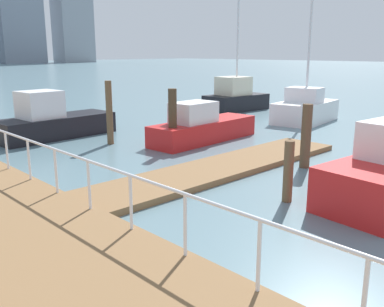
{
  "coord_description": "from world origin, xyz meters",
  "views": [
    {
      "loc": [
        -7.5,
        1.55,
        3.64
      ],
      "look_at": [
        -0.01,
        9.29,
        1.05
      ],
      "focal_mm": 39.85,
      "sensor_mm": 36.0,
      "label": 1
    }
  ],
  "objects": [
    {
      "name": "moored_boat_3",
      "position": [
        12.27,
        13.45,
        0.69
      ],
      "size": [
        4.44,
        2.75,
        6.13
      ],
      "color": "white",
      "rests_on": "ground_plane"
    },
    {
      "name": "dock_piling_1",
      "position": [
        1.17,
        7.13,
        0.77
      ],
      "size": [
        0.24,
        0.24,
        1.54
      ],
      "primitive_type": "cylinder",
      "color": "brown",
      "rests_on": "ground_plane"
    },
    {
      "name": "moored_boat_0",
      "position": [
        13.15,
        18.98,
        0.82
      ],
      "size": [
        4.22,
        2.21,
        6.92
      ],
      "color": "black",
      "rests_on": "ground_plane"
    },
    {
      "name": "moored_boat_4",
      "position": [
        4.83,
        13.72,
        0.6
      ],
      "size": [
        5.32,
        1.85,
        1.68
      ],
      "color": "red",
      "rests_on": "ground_plane"
    },
    {
      "name": "floating_dock",
      "position": [
        1.87,
        10.16,
        0.09
      ],
      "size": [
        10.74,
        2.0,
        0.18
      ],
      "primitive_type": "cube",
      "color": "olive",
      "rests_on": "ground_plane"
    },
    {
      "name": "dock_piling_3",
      "position": [
        1.81,
        15.91,
        1.26
      ],
      "size": [
        0.26,
        0.26,
        2.52
      ],
      "primitive_type": "cylinder",
      "color": "brown",
      "rests_on": "ground_plane"
    },
    {
      "name": "moored_boat_2",
      "position": [
        0.77,
        18.75,
        0.7
      ],
      "size": [
        5.21,
        2.17,
        2.04
      ],
      "color": "black",
      "rests_on": "ground_plane"
    },
    {
      "name": "dock_piling_2",
      "position": [
        4.3,
        8.55,
        1.02
      ],
      "size": [
        0.32,
        0.32,
        2.04
      ],
      "primitive_type": "cylinder",
      "color": "brown",
      "rests_on": "ground_plane"
    },
    {
      "name": "boardwalk_railing",
      "position": [
        -3.15,
        10.61,
        1.22
      ],
      "size": [
        0.06,
        29.45,
        1.08
      ],
      "color": "white",
      "rests_on": "boardwalk"
    },
    {
      "name": "dock_piling_4",
      "position": [
        2.94,
        13.39,
        1.15
      ],
      "size": [
        0.32,
        0.32,
        2.3
      ],
      "primitive_type": "cylinder",
      "color": "#473826",
      "rests_on": "ground_plane"
    },
    {
      "name": "ground_plane",
      "position": [
        0.0,
        20.0,
        0.0
      ],
      "size": [
        300.0,
        300.0,
        0.0
      ],
      "primitive_type": "plane",
      "color": "slate"
    }
  ]
}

